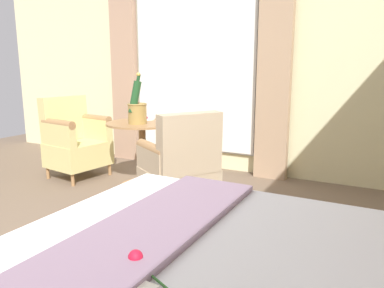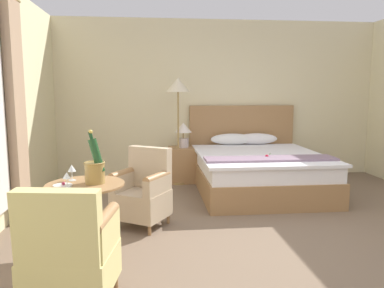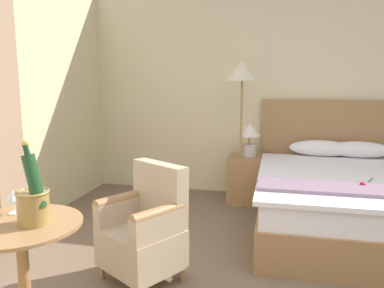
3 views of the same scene
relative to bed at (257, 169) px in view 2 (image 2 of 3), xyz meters
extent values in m
plane|color=brown|center=(-0.41, -2.02, -0.34)|extent=(7.72, 7.72, 0.00)
cube|color=beige|center=(-0.41, 1.15, 1.04)|extent=(5.79, 0.12, 2.77)
cube|color=tan|center=(-3.15, -1.02, 0.93)|extent=(0.10, 0.36, 2.54)
cube|color=#9D7247|center=(0.00, -0.08, -0.16)|extent=(1.79, 2.14, 0.35)
cube|color=white|center=(0.00, -0.08, 0.12)|extent=(1.74, 2.07, 0.21)
cube|color=white|center=(0.00, -0.14, 0.24)|extent=(1.83, 2.01, 0.04)
cube|color=gray|center=(0.00, -0.67, 0.28)|extent=(1.79, 0.38, 0.03)
cube|color=#9D7247|center=(0.00, 1.03, 0.48)|extent=(1.88, 0.08, 0.92)
ellipsoid|color=white|center=(-0.21, 0.83, 0.36)|extent=(0.76, 0.26, 0.20)
ellipsoid|color=white|center=(0.21, 0.83, 0.36)|extent=(0.76, 0.25, 0.20)
cylinder|color=#2D6628|center=(0.06, -0.40, 0.28)|extent=(0.16, 0.34, 0.01)
sphere|color=red|center=(-0.02, -0.56, 0.29)|extent=(0.05, 0.05, 0.05)
ellipsoid|color=#33702D|center=(0.06, -0.57, 0.28)|extent=(0.03, 0.05, 0.01)
cube|color=white|center=(0.10, -0.48, 0.28)|extent=(0.09, 0.11, 0.00)
cube|color=#9D7247|center=(-1.08, 0.69, -0.04)|extent=(0.49, 0.44, 0.59)
sphere|color=olive|center=(-0.82, 0.69, 0.09)|extent=(0.02, 0.02, 0.02)
cylinder|color=#BEB0B1|center=(-1.08, 0.69, 0.33)|extent=(0.18, 0.18, 0.15)
cylinder|color=olive|center=(-1.08, 0.69, 0.46)|extent=(0.02, 0.02, 0.10)
cone|color=silver|center=(-1.08, 0.69, 0.59)|extent=(0.29, 0.29, 0.16)
cylinder|color=#9F814A|center=(-1.17, 0.58, -0.32)|extent=(0.28, 0.28, 0.03)
cylinder|color=#9F814A|center=(-1.17, 0.58, 0.43)|extent=(0.03, 0.03, 1.48)
cone|color=beige|center=(-1.17, 0.58, 1.29)|extent=(0.40, 0.40, 0.23)
cylinder|color=#9D7247|center=(-2.21, -2.09, -0.32)|extent=(0.47, 0.47, 0.03)
cylinder|color=#9D7247|center=(-2.21, -2.09, -0.01)|extent=(0.07, 0.07, 0.66)
cylinder|color=#9D7247|center=(-2.21, -2.09, 0.33)|extent=(0.72, 0.72, 0.02)
cylinder|color=olive|center=(-2.12, -2.08, 0.43)|extent=(0.18, 0.18, 0.19)
torus|color=olive|center=(-2.12, -2.08, 0.53)|extent=(0.19, 0.19, 0.02)
cylinder|color=white|center=(-2.12, -2.08, 0.51)|extent=(0.16, 0.16, 0.03)
cylinder|color=#1E4723|center=(-2.10, -2.08, 0.60)|extent=(0.15, 0.10, 0.32)
cylinder|color=#193D1E|center=(-2.14, -2.07, 0.78)|extent=(0.05, 0.04, 0.08)
sphere|color=gold|center=(-2.14, -2.07, 0.82)|extent=(0.04, 0.04, 0.04)
cylinder|color=white|center=(-2.35, -1.95, 0.34)|extent=(0.07, 0.07, 0.01)
cylinder|color=white|center=(-2.35, -1.95, 0.39)|extent=(0.01, 0.01, 0.08)
cone|color=white|center=(-2.35, -1.95, 0.46)|extent=(0.08, 0.08, 0.07)
cylinder|color=white|center=(-2.34, -2.21, 0.34)|extent=(0.07, 0.07, 0.01)
cylinder|color=white|center=(-2.34, -2.21, 0.38)|extent=(0.01, 0.01, 0.07)
cone|color=white|center=(-2.34, -2.21, 0.45)|extent=(0.07, 0.07, 0.06)
cylinder|color=white|center=(-2.39, -2.16, 0.34)|extent=(0.17, 0.17, 0.01)
sphere|color=brown|center=(-2.39, -2.15, 0.36)|extent=(0.02, 0.02, 0.02)
sphere|color=#A22C42|center=(-2.38, -2.16, 0.36)|extent=(0.03, 0.03, 0.03)
cylinder|color=#9D7247|center=(-2.03, -1.43, -0.29)|extent=(0.04, 0.04, 0.11)
cylinder|color=#9D7247|center=(-1.63, -1.68, -0.29)|extent=(0.04, 0.04, 0.11)
cylinder|color=#9D7247|center=(-1.82, -1.09, -0.29)|extent=(0.04, 0.04, 0.11)
cylinder|color=#9D7247|center=(-1.42, -1.34, -0.29)|extent=(0.04, 0.04, 0.11)
cube|color=tan|center=(-1.72, -1.39, -0.08)|extent=(0.72, 0.70, 0.30)
cube|color=tan|center=(-1.62, -1.23, 0.31)|extent=(0.51, 0.39, 0.48)
cube|color=tan|center=(-1.93, -1.29, 0.16)|extent=(0.31, 0.42, 0.19)
cylinder|color=#9D7247|center=(-1.93, -1.29, 0.25)|extent=(0.31, 0.42, 0.09)
cube|color=tan|center=(-1.54, -1.52, 0.16)|extent=(0.31, 0.42, 0.19)
cylinder|color=#9D7247|center=(-1.54, -1.52, 0.25)|extent=(0.31, 0.42, 0.09)
cylinder|color=#9D7247|center=(-1.88, -2.76, -0.27)|extent=(0.04, 0.04, 0.13)
cylinder|color=#9D7247|center=(-2.38, -2.69, -0.27)|extent=(0.04, 0.04, 0.13)
cube|color=#D1C47B|center=(-2.16, -2.94, -0.07)|extent=(0.66, 0.61, 0.27)
cube|color=#D1C47B|center=(-2.19, -3.15, 0.31)|extent=(0.57, 0.22, 0.50)
cube|color=#D1C47B|center=(-1.92, -2.96, 0.18)|extent=(0.16, 0.49, 0.24)
cylinder|color=#9D7247|center=(-1.92, -2.96, 0.30)|extent=(0.16, 0.49, 0.09)
cube|color=#D1C47B|center=(-2.40, -2.89, 0.18)|extent=(0.16, 0.49, 0.24)
cylinder|color=#9D7247|center=(-2.40, -2.89, 0.30)|extent=(0.16, 0.49, 0.09)
camera|label=1|loc=(0.86, 0.10, 0.89)|focal=35.00mm
camera|label=2|loc=(-1.57, -5.53, 1.17)|focal=35.00mm
camera|label=3|loc=(-0.76, -3.90, 1.16)|focal=35.00mm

